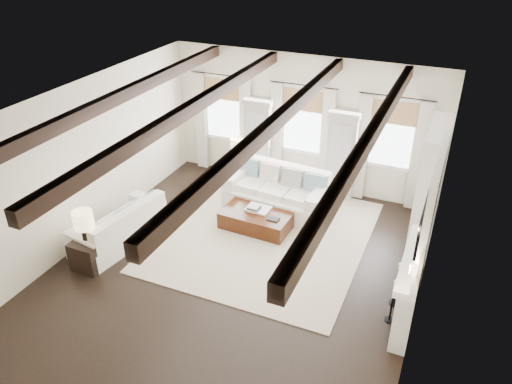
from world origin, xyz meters
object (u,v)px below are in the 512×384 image
at_px(side_table_front, 90,254).
at_px(side_table_back, 237,169).
at_px(sofa_left, 121,228).
at_px(sofa_back, 278,193).
at_px(ottoman, 257,219).

bearing_deg(side_table_front, side_table_back, 77.07).
relative_size(sofa_left, side_table_back, 3.95).
xyz_separation_m(sofa_back, sofa_left, (-2.40, -2.54, -0.04)).
xyz_separation_m(sofa_back, side_table_front, (-2.46, -3.42, -0.11)).
relative_size(sofa_back, side_table_back, 4.45).
xyz_separation_m(ottoman, side_table_back, (-1.35, 1.87, 0.08)).
distance_m(sofa_back, side_table_front, 4.21).
bearing_deg(side_table_back, side_table_front, -102.93).
height_order(sofa_left, side_table_front, sofa_left).
bearing_deg(side_table_front, sofa_back, 54.20).
height_order(sofa_left, ottoman, sofa_left).
bearing_deg(sofa_back, ottoman, -97.17).
height_order(sofa_back, side_table_back, sofa_back).
relative_size(sofa_left, ottoman, 1.45).
height_order(side_table_front, side_table_back, side_table_front).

